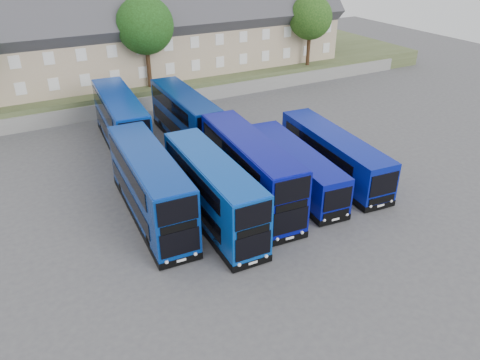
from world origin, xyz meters
name	(u,v)px	position (x,y,z in m)	size (l,w,h in m)	color
ground	(254,225)	(0.00, 0.00, 0.00)	(120.00, 120.00, 0.00)	#47474C
retaining_wall	(138,105)	(0.00, 24.00, 0.75)	(70.00, 0.40, 1.50)	slate
earth_bank	(112,79)	(0.00, 34.00, 1.00)	(80.00, 20.00, 2.00)	#424E2C
terrace_row	(115,37)	(0.00, 30.00, 6.60)	(54.00, 10.40, 11.20)	tan
dd_front_left	(150,187)	(-5.35, 4.04, 2.23)	(3.19, 11.52, 4.53)	navy
dd_front_mid	(213,192)	(-2.04, 1.70, 2.13)	(2.85, 11.00, 4.34)	#083EA2
dd_front_right	(249,171)	(1.33, 2.97, 2.25)	(3.48, 11.66, 4.57)	#070C87
dd_rear_left	(122,123)	(-3.84, 15.89, 2.28)	(3.57, 11.81, 4.63)	#08329D
dd_rear_right	(186,119)	(1.45, 14.53, 2.16)	(2.78, 11.11, 4.39)	navy
coach_east_a	(295,168)	(5.20, 3.08, 1.49)	(3.45, 11.29, 3.04)	#07108E
coach_east_b	(333,155)	(8.89, 3.38, 1.60)	(3.52, 12.08, 3.26)	#071690
tree_mid	(146,27)	(2.15, 25.60, 8.07)	(5.76, 5.76, 9.18)	#382314
tree_east	(311,19)	(22.15, 25.10, 7.39)	(5.12, 5.12, 8.16)	#382314
tree_far	(316,5)	(28.15, 32.10, 7.73)	(5.44, 5.44, 8.67)	#382314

